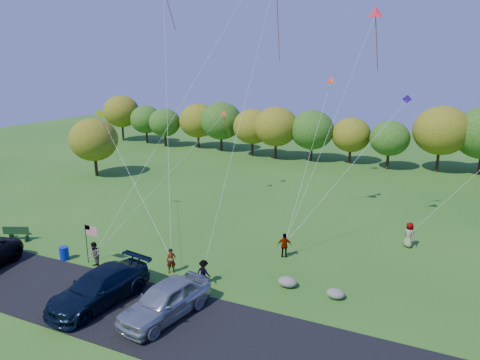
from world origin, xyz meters
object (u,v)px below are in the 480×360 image
object	(u,v)px
flyer_c	(204,272)
flyer_b	(94,255)
flyer_d	(285,245)
flyer_e	(409,235)
trash_barrel	(64,253)
minivan_navy	(99,288)
flyer_a	(171,261)
park_bench	(17,233)
minivan_silver	(165,300)

from	to	relation	value
flyer_c	flyer_b	bearing A→B (deg)	17.72
flyer_c	flyer_d	distance (m)	6.47
flyer_e	trash_barrel	size ratio (longest dim) A/B	2.07
minivan_navy	flyer_e	bearing A→B (deg)	53.25
flyer_d	flyer_e	bearing A→B (deg)	-164.27
flyer_a	flyer_e	bearing A→B (deg)	1.27
flyer_b	flyer_e	world-z (taller)	flyer_e
minivan_navy	park_bench	bearing A→B (deg)	168.00
flyer_e	flyer_a	bearing A→B (deg)	80.44
trash_barrel	park_bench	bearing A→B (deg)	169.71
flyer_b	flyer_e	xyz separation A→B (m)	(18.51, 12.04, 0.06)
flyer_b	trash_barrel	xyz separation A→B (m)	(-2.81, 0.10, -0.43)
park_bench	minivan_navy	bearing A→B (deg)	-42.35
flyer_e	park_bench	distance (m)	29.30
flyer_c	trash_barrel	world-z (taller)	flyer_c
flyer_b	flyer_c	distance (m)	7.61
flyer_b	flyer_d	world-z (taller)	flyer_b
minivan_navy	flyer_b	distance (m)	4.63
flyer_d	flyer_e	xyz separation A→B (m)	(7.71, 5.36, 0.08)
flyer_d	flyer_e	size ratio (longest dim) A/B	0.92
flyer_c	trash_barrel	distance (m)	10.38
minivan_silver	flyer_c	world-z (taller)	minivan_silver
flyer_c	trash_barrel	xyz separation A→B (m)	(-10.33, -0.99, -0.31)
minivan_silver	flyer_c	bearing A→B (deg)	100.78
flyer_d	trash_barrel	xyz separation A→B (m)	(-13.61, -6.58, -0.41)
flyer_c	park_bench	distance (m)	16.22
flyer_a	park_bench	world-z (taller)	flyer_a
flyer_b	trash_barrel	world-z (taller)	flyer_b
minivan_silver	park_bench	xyz separation A→B (m)	(-16.14, 4.04, -0.42)
flyer_b	trash_barrel	size ratio (longest dim) A/B	1.94
minivan_navy	flyer_c	size ratio (longest dim) A/B	4.05
flyer_b	flyer_c	size ratio (longest dim) A/B	1.16
minivan_navy	minivan_silver	size ratio (longest dim) A/B	1.13
minivan_silver	trash_barrel	size ratio (longest dim) A/B	6.05
flyer_c	minivan_navy	bearing A→B (deg)	55.19
flyer_e	minivan_navy	bearing A→B (deg)	87.81
park_bench	minivan_silver	bearing A→B (deg)	-36.31
flyer_c	park_bench	bearing A→B (deg)	9.18
flyer_b	trash_barrel	bearing A→B (deg)	-151.66
park_bench	flyer_a	bearing A→B (deg)	-20.78
minivan_silver	park_bench	world-z (taller)	minivan_silver
flyer_b	minivan_navy	bearing A→B (deg)	-13.86
flyer_a	flyer_c	size ratio (longest dim) A/B	1.06
flyer_a	flyer_c	world-z (taller)	flyer_a
minivan_navy	trash_barrel	distance (m)	6.99
park_bench	trash_barrel	xyz separation A→B (m)	(5.89, -1.07, -0.13)
minivan_silver	minivan_navy	bearing A→B (deg)	-163.20
flyer_a	trash_barrel	distance (m)	7.87
flyer_c	flyer_d	size ratio (longest dim) A/B	0.89
trash_barrel	minivan_navy	bearing A→B (deg)	-28.52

